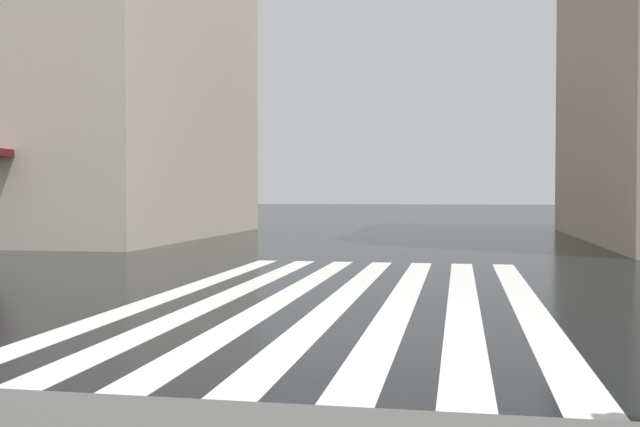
{
  "coord_description": "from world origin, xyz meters",
  "views": [
    {
      "loc": [
        -8.64,
        -1.55,
        1.78
      ],
      "look_at": [
        5.13,
        1.0,
        1.4
      ],
      "focal_mm": 42.29,
      "sensor_mm": 36.0,
      "label": 1
    }
  ],
  "objects": [
    {
      "name": "ground_plane",
      "position": [
        0.0,
        0.0,
        0.0
      ],
      "size": [
        220.0,
        220.0,
        0.0
      ],
      "primitive_type": "plane",
      "color": "black"
    },
    {
      "name": "zebra_crossing",
      "position": [
        4.0,
        0.38,
        0.0
      ],
      "size": [
        13.0,
        6.5,
        0.01
      ],
      "color": "silver",
      "rests_on": "ground_plane"
    }
  ]
}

